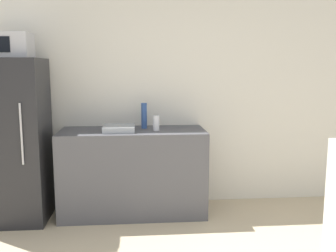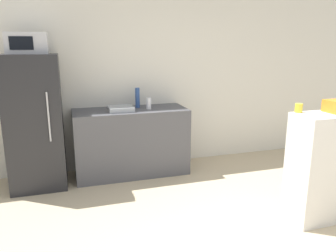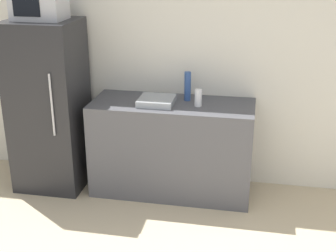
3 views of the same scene
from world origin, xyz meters
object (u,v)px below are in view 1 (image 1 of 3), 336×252
Objects in this scene: bottle_tall at (144,116)px; bottle_short at (156,123)px; refrigerator at (13,141)px; microwave at (7,45)px.

bottle_tall reaches higher than bottle_short.
refrigerator is at bearing -178.57° from bottle_short.
microwave reaches higher than bottle_tall.
bottle_short is at bearing -50.88° from bottle_tall.
bottle_tall is at bearing 8.03° from microwave.
microwave is 1.55m from bottle_tall.
refrigerator reaches higher than bottle_tall.
bottle_tall is (1.35, 0.19, -0.74)m from microwave.
microwave is 1.64× the size of bottle_tall.
microwave is 2.89× the size of bottle_short.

